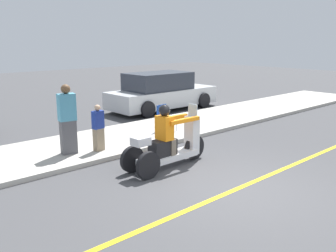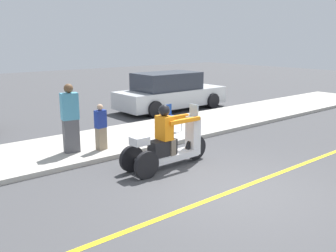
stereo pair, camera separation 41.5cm
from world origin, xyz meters
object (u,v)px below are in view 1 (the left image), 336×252
at_px(spectator_near_curb, 98,129).
at_px(spectator_end_of_line, 68,121).
at_px(folding_chair_curbside, 164,115).
at_px(motorcycle_trike, 168,145).
at_px(parked_car_lot_far, 161,92).

height_order(spectator_near_curb, spectator_end_of_line, spectator_end_of_line).
height_order(spectator_end_of_line, folding_chair_curbside, spectator_end_of_line).
relative_size(motorcycle_trike, parked_car_lot_far, 0.48).
height_order(motorcycle_trike, folding_chair_curbside, motorcycle_trike).
bearing_deg(motorcycle_trike, spectator_near_curb, 109.27).
bearing_deg(motorcycle_trike, parked_car_lot_far, 49.68).
xyz_separation_m(motorcycle_trike, folding_chair_curbside, (2.00, 2.35, 0.08)).
bearing_deg(spectator_near_curb, folding_chair_curbside, 9.22).
height_order(spectator_near_curb, folding_chair_curbside, spectator_near_curb).
relative_size(motorcycle_trike, folding_chair_curbside, 2.84).
relative_size(motorcycle_trike, spectator_near_curb, 1.94).
bearing_deg(folding_chair_curbside, spectator_near_curb, -170.78).
bearing_deg(spectator_end_of_line, folding_chair_curbside, 2.57).
relative_size(spectator_near_curb, parked_car_lot_far, 0.25).
bearing_deg(parked_car_lot_far, folding_chair_curbside, -130.20).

